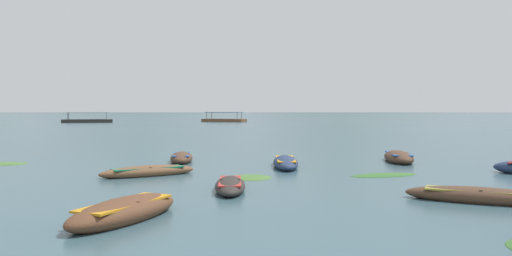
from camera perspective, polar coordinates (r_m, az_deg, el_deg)
name	(u,v)px	position (r m, az deg, el deg)	size (l,w,h in m)	color
ground_plane	(249,112)	(1505.76, -0.86, 1.90)	(6000.00, 6000.00, 0.00)	#385660
mountain_1	(143,79)	(1814.19, -13.22, 5.67)	(985.34, 985.34, 241.11)	#4C5B56
mountain_2	(345,76)	(1681.44, 10.49, 6.09)	(815.96, 815.96, 247.02)	#56665B
rowboat_0	(399,157)	(25.62, 16.45, -3.34)	(1.73, 3.98, 0.69)	#4C3323
rowboat_2	(125,211)	(11.97, -15.18, -9.44)	(2.61, 3.80, 0.66)	brown
rowboat_4	(230,186)	(15.77, -3.07, -6.79)	(1.05, 3.29, 0.49)	#2D2826
rowboat_5	(148,172)	(19.75, -12.60, -5.04)	(3.85, 2.84, 0.51)	brown
rowboat_6	(182,158)	(24.83, -8.77, -3.51)	(1.43, 3.37, 0.61)	#4C3323
rowboat_8	(481,196)	(15.11, 24.96, -7.30)	(4.12, 2.65, 0.54)	#4C3323
rowboat_9	(285,163)	(22.38, 3.49, -4.09)	(1.24, 4.38, 0.60)	navy
ferry_0	(224,120)	(115.31, -3.79, 0.94)	(10.96, 7.14, 2.54)	brown
ferry_1	(88,121)	(114.68, -19.24, 0.83)	(11.47, 7.00, 2.54)	#2D2826
weed_patch_1	(249,178)	(18.67, -0.83, -5.89)	(1.82, 1.66, 0.14)	#477033
weed_patch_4	(6,164)	(26.42, -27.36, -3.79)	(1.94, 1.45, 0.14)	#477033
weed_patch_6	(384,175)	(20.03, 14.84, -5.42)	(2.88, 1.15, 0.14)	#38662D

